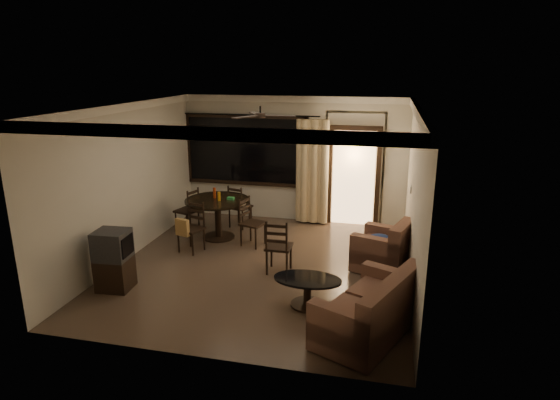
% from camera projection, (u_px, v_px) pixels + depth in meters
% --- Properties ---
extents(ground, '(5.50, 5.50, 0.00)m').
position_uv_depth(ground, '(262.00, 267.00, 8.27)').
color(ground, '#7F6651').
rests_on(ground, ground).
extents(room_shell, '(5.50, 6.70, 5.50)m').
position_uv_depth(room_shell, '(313.00, 149.00, 9.30)').
color(room_shell, beige).
rests_on(room_shell, ground).
extents(dining_table, '(1.31, 1.31, 1.04)m').
position_uv_depth(dining_table, '(218.00, 208.00, 9.50)').
color(dining_table, black).
rests_on(dining_table, ground).
extents(dining_chair_west, '(0.52, 0.52, 0.95)m').
position_uv_depth(dining_chair_west, '(188.00, 218.00, 9.99)').
color(dining_chair_west, black).
rests_on(dining_chair_west, ground).
extents(dining_chair_east, '(0.52, 0.52, 0.95)m').
position_uv_depth(dining_chair_east, '(252.00, 231.00, 9.20)').
color(dining_chair_east, black).
rests_on(dining_chair_east, ground).
extents(dining_chair_south, '(0.52, 0.56, 0.95)m').
position_uv_depth(dining_chair_south, '(191.00, 236.00, 8.88)').
color(dining_chair_south, black).
rests_on(dining_chair_south, ground).
extents(dining_chair_north, '(0.52, 0.52, 0.95)m').
position_uv_depth(dining_chair_north, '(240.00, 214.00, 10.26)').
color(dining_chair_north, black).
rests_on(dining_chair_north, ground).
extents(tv_cabinet, '(0.55, 0.49, 0.97)m').
position_uv_depth(tv_cabinet, '(114.00, 260.00, 7.33)').
color(tv_cabinet, black).
rests_on(tv_cabinet, ground).
extents(sofa, '(1.43, 1.81, 0.86)m').
position_uv_depth(sofa, '(372.00, 312.00, 6.07)').
color(sofa, '#3F1F1D').
rests_on(sofa, ground).
extents(armchair, '(1.09, 1.09, 0.87)m').
position_uv_depth(armchair, '(385.00, 250.00, 8.06)').
color(armchair, '#3F1F1D').
rests_on(armchair, ground).
extents(coffee_table, '(1.00, 0.60, 0.44)m').
position_uv_depth(coffee_table, '(307.00, 287.00, 6.85)').
color(coffee_table, black).
rests_on(coffee_table, ground).
extents(side_chair, '(0.43, 0.43, 0.97)m').
position_uv_depth(side_chair, '(279.00, 256.00, 7.99)').
color(side_chair, black).
rests_on(side_chair, ground).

